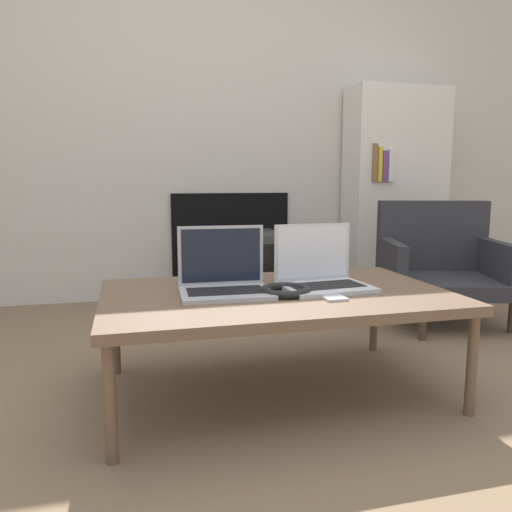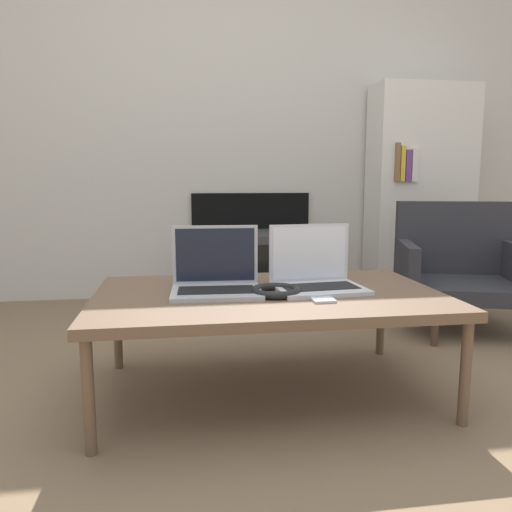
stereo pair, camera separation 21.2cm
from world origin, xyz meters
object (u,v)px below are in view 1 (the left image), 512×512
Objects in this scene: tv at (239,268)px; headphones at (285,290)px; laptop_right at (321,274)px; laptop_left at (224,279)px; phone at (331,296)px; armchair at (438,260)px.

headphones is at bearing -96.01° from tv.
laptop_right is 0.63× the size of tv.
laptop_left is at bearing 158.56° from headphones.
armchair reaches higher than phone.
phone is at bearing -122.76° from armchair.
laptop_right is 0.19m from headphones.
tv reaches higher than headphones.
laptop_right reaches higher than headphones.
laptop_left reaches higher than tv.
headphones is 0.34× the size of tv.
headphones is 1.34× the size of phone.
phone is 0.18× the size of armchair.
tv is (0.16, 1.48, -0.18)m from headphones.
headphones is (-0.17, -0.08, -0.04)m from laptop_right.
laptop_right reaches higher than phone.
laptop_right is 0.18m from phone.
laptop_left is 0.97× the size of laptop_right.
phone is at bearing -90.52° from tv.
headphones is at bearing -129.15° from armchair.
laptop_right is 0.45× the size of armchair.
phone is 0.25× the size of tv.
armchair is at bearing 33.96° from headphones.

